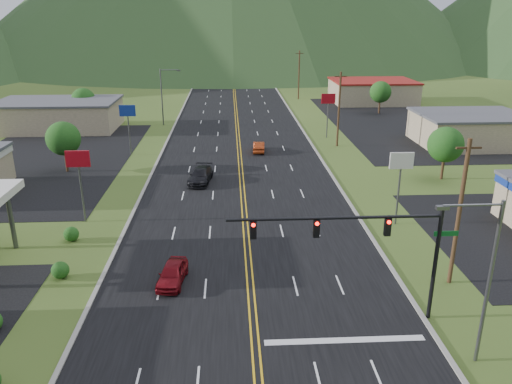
{
  "coord_description": "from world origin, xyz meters",
  "views": [
    {
      "loc": [
        -1.19,
        -11.05,
        17.2
      ],
      "look_at": [
        0.7,
        24.3,
        4.5
      ],
      "focal_mm": 35.0,
      "sensor_mm": 36.0,
      "label": 1
    }
  ],
  "objects_px": {
    "streetlight_west": "(164,93)",
    "car_red_near": "(172,274)",
    "car_red_far": "(259,147)",
    "traffic_signal": "(369,238)",
    "streetlight_east": "(484,273)",
    "car_dark_mid": "(201,176)"
  },
  "relations": [
    {
      "from": "car_dark_mid",
      "to": "car_red_near",
      "type": "bearing_deg",
      "value": -84.36
    },
    {
      "from": "streetlight_west",
      "to": "car_dark_mid",
      "type": "height_order",
      "value": "streetlight_west"
    },
    {
      "from": "traffic_signal",
      "to": "car_red_near",
      "type": "distance_m",
      "value": 13.52
    },
    {
      "from": "traffic_signal",
      "to": "car_red_near",
      "type": "height_order",
      "value": "traffic_signal"
    },
    {
      "from": "streetlight_east",
      "to": "streetlight_west",
      "type": "height_order",
      "value": "same"
    },
    {
      "from": "traffic_signal",
      "to": "streetlight_west",
      "type": "height_order",
      "value": "streetlight_west"
    },
    {
      "from": "streetlight_west",
      "to": "car_red_near",
      "type": "distance_m",
      "value": 51.69
    },
    {
      "from": "car_dark_mid",
      "to": "streetlight_west",
      "type": "bearing_deg",
      "value": 111.47
    },
    {
      "from": "car_dark_mid",
      "to": "car_red_far",
      "type": "xyz_separation_m",
      "value": [
        7.0,
        12.29,
        -0.08
      ]
    },
    {
      "from": "streetlight_west",
      "to": "car_red_far",
      "type": "relative_size",
      "value": 2.19
    },
    {
      "from": "streetlight_west",
      "to": "car_red_far",
      "type": "bearing_deg",
      "value": -50.92
    },
    {
      "from": "car_red_far",
      "to": "traffic_signal",
      "type": "bearing_deg",
      "value": 99.97
    },
    {
      "from": "car_red_far",
      "to": "streetlight_east",
      "type": "bearing_deg",
      "value": 105.63
    },
    {
      "from": "streetlight_west",
      "to": "car_red_far",
      "type": "xyz_separation_m",
      "value": [
        14.26,
        -17.56,
        -4.5
      ]
    },
    {
      "from": "traffic_signal",
      "to": "streetlight_west",
      "type": "bearing_deg",
      "value": 107.97
    },
    {
      "from": "car_red_near",
      "to": "car_dark_mid",
      "type": "distance_m",
      "value": 21.25
    },
    {
      "from": "car_red_near",
      "to": "streetlight_east",
      "type": "bearing_deg",
      "value": -21.66
    },
    {
      "from": "traffic_signal",
      "to": "streetlight_east",
      "type": "distance_m",
      "value": 6.17
    },
    {
      "from": "streetlight_west",
      "to": "car_red_near",
      "type": "relative_size",
      "value": 2.23
    },
    {
      "from": "traffic_signal",
      "to": "car_red_far",
      "type": "xyz_separation_m",
      "value": [
        -3.9,
        38.44,
        -4.65
      ]
    },
    {
      "from": "streetlight_east",
      "to": "car_red_near",
      "type": "xyz_separation_m",
      "value": [
        -16.4,
        8.91,
        -4.49
      ]
    },
    {
      "from": "streetlight_west",
      "to": "car_red_near",
      "type": "height_order",
      "value": "streetlight_west"
    }
  ]
}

